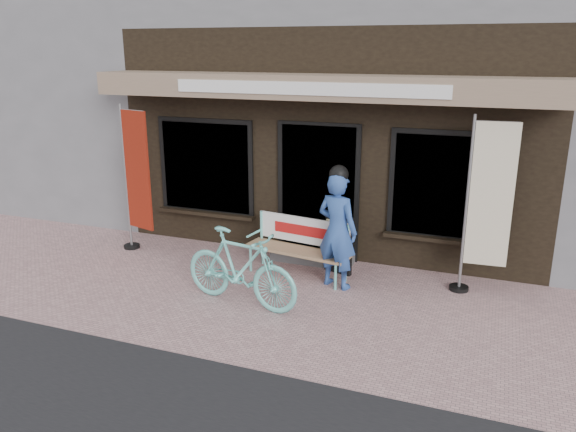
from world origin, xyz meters
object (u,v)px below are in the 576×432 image
at_px(person, 337,228).
at_px(bicycle, 240,268).
at_px(nobori_cream, 486,205).
at_px(bench, 300,242).
at_px(nobori_red, 136,178).
at_px(menu_stand, 338,244).

relative_size(person, bicycle, 1.02).
distance_m(person, nobori_cream, 2.02).
xyz_separation_m(bench, nobori_cream, (2.56, 0.26, 0.77)).
bearing_deg(nobori_red, nobori_cream, 17.60).
distance_m(person, nobori_red, 3.52).
bearing_deg(nobori_cream, menu_stand, 176.27).
xyz_separation_m(bench, nobori_red, (-2.85, 0.01, 0.75)).
distance_m(bicycle, nobori_cream, 3.39).
xyz_separation_m(nobori_red, nobori_cream, (5.40, 0.25, 0.02)).
xyz_separation_m(bench, bicycle, (-0.38, -1.26, 0.01)).
bearing_deg(bench, person, -11.59).
height_order(person, bicycle, person).
bearing_deg(menu_stand, person, -57.87).
xyz_separation_m(person, menu_stand, (-0.12, 0.49, -0.41)).
xyz_separation_m(person, nobori_red, (-3.49, 0.25, 0.39)).
bearing_deg(person, nobori_cream, 31.13).
bearing_deg(person, bicycle, -118.00).
bearing_deg(bicycle, menu_stand, -20.48).
height_order(bench, nobori_red, nobori_red).
relative_size(bench, bicycle, 0.95).
bearing_deg(nobori_cream, bicycle, -156.28).
distance_m(bicycle, menu_stand, 1.77).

